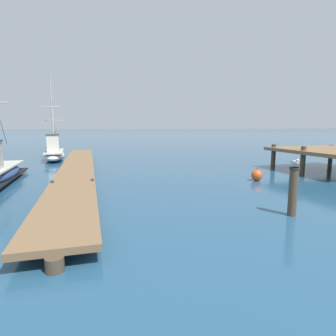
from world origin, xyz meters
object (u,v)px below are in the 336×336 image
object	(u,v)px
fishing_boat_0	(54,152)
mooring_piling	(293,190)
perched_seagull	(295,162)
mooring_buoy	(257,175)

from	to	relation	value
fishing_boat_0	mooring_piling	world-z (taller)	fishing_boat_0
fishing_boat_0	perched_seagull	size ratio (longest dim) A/B	17.42
mooring_piling	perched_seagull	xyz separation A→B (m)	(-0.00, 0.01, 0.87)
perched_seagull	mooring_buoy	bearing A→B (deg)	71.88
fishing_boat_0	mooring_buoy	size ratio (longest dim) A/B	10.37
perched_seagull	mooring_buoy	world-z (taller)	perched_seagull
perched_seagull	mooring_piling	bearing A→B (deg)	-88.39
perched_seagull	fishing_boat_0	bearing A→B (deg)	121.12
fishing_boat_0	mooring_piling	xyz separation A→B (m)	(9.87, -16.35, 0.16)
fishing_boat_0	mooring_piling	distance (m)	19.10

